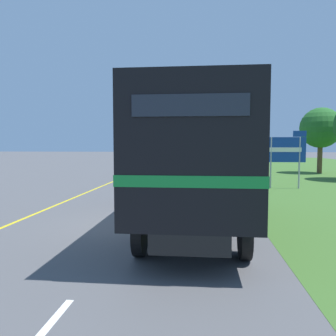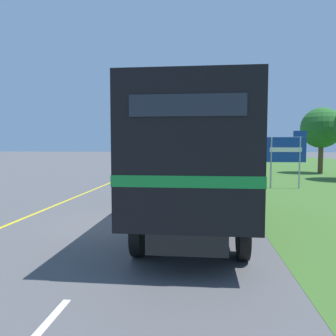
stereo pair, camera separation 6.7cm
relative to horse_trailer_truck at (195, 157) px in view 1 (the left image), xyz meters
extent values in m
plane|color=#515154|center=(-1.79, 0.30, -2.03)|extent=(200.00, 200.00, 0.00)
cube|color=yellow|center=(-5.49, 19.50, -2.02)|extent=(0.12, 67.47, 0.01)
cube|color=white|center=(-1.79, 0.74, -2.02)|extent=(0.12, 2.60, 0.01)
cube|color=white|center=(-1.79, 7.34, -2.02)|extent=(0.12, 2.60, 0.01)
cube|color=white|center=(-1.79, 13.94, -2.02)|extent=(0.12, 2.60, 0.01)
cube|color=white|center=(-1.79, 20.54, -2.02)|extent=(0.12, 2.60, 0.01)
cube|color=white|center=(-1.79, 27.14, -2.02)|extent=(0.12, 2.60, 0.01)
cylinder|color=black|center=(-1.10, 3.79, -1.53)|extent=(0.22, 1.00, 1.00)
cylinder|color=black|center=(1.10, 3.79, -1.53)|extent=(0.22, 1.00, 1.00)
cylinder|color=black|center=(-1.10, -2.46, -1.53)|extent=(0.22, 1.00, 1.00)
cylinder|color=black|center=(1.10, -2.46, -1.53)|extent=(0.22, 1.00, 1.00)
cube|color=black|center=(0.00, 0.30, -1.35)|extent=(1.40, 8.34, 0.36)
cube|color=black|center=(0.00, -0.75, 0.22)|extent=(2.55, 6.24, 2.78)
cube|color=#198C38|center=(0.00, -0.75, -0.26)|extent=(2.57, 6.26, 0.20)
cube|color=#232833|center=(0.00, -3.87, 0.99)|extent=(1.91, 0.03, 0.36)
cube|color=black|center=(0.00, 3.42, -0.22)|extent=(2.45, 2.10, 1.90)
cube|color=#283342|center=(0.00, 4.48, 0.02)|extent=(2.17, 0.03, 0.85)
cylinder|color=black|center=(-4.14, 15.47, -1.70)|extent=(0.16, 0.66, 0.66)
cylinder|color=black|center=(-2.66, 15.47, -1.70)|extent=(0.16, 0.66, 0.66)
cylinder|color=black|center=(-4.14, 12.79, -1.70)|extent=(0.16, 0.66, 0.66)
cylinder|color=black|center=(-2.66, 12.79, -1.70)|extent=(0.16, 0.66, 0.66)
cube|color=white|center=(-3.40, 14.13, -1.30)|extent=(1.80, 4.32, 0.80)
cube|color=#282D38|center=(-3.40, 13.96, -0.56)|extent=(1.55, 2.38, 0.68)
cube|color=red|center=(-4.03, 11.96, -1.16)|extent=(0.20, 0.03, 0.14)
cube|color=red|center=(-2.77, 11.96, -1.16)|extent=(0.20, 0.03, 0.14)
cylinder|color=black|center=(-0.84, 31.97, -1.70)|extent=(0.16, 0.66, 0.66)
cylinder|color=black|center=(0.64, 31.97, -1.70)|extent=(0.16, 0.66, 0.66)
cylinder|color=black|center=(-0.84, 29.28, -1.70)|extent=(0.16, 0.66, 0.66)
cylinder|color=black|center=(0.64, 29.28, -1.70)|extent=(0.16, 0.66, 0.66)
cube|color=white|center=(-0.10, 30.63, -1.28)|extent=(1.80, 4.34, 0.84)
cube|color=#282D38|center=(-0.10, 30.45, -0.51)|extent=(1.55, 2.39, 0.71)
cube|color=red|center=(-0.73, 28.45, -1.13)|extent=(0.20, 0.03, 0.14)
cube|color=red|center=(0.53, 28.45, -1.13)|extent=(0.20, 0.03, 0.14)
cylinder|color=black|center=(-4.55, 44.48, -1.70)|extent=(0.16, 0.66, 0.66)
cylinder|color=black|center=(-3.07, 44.48, -1.70)|extent=(0.16, 0.66, 0.66)
cylinder|color=black|center=(-4.55, 41.98, -1.70)|extent=(0.16, 0.66, 0.66)
cylinder|color=black|center=(-3.07, 41.98, -1.70)|extent=(0.16, 0.66, 0.66)
cube|color=black|center=(-3.81, 43.23, -1.23)|extent=(1.80, 4.03, 0.93)
cube|color=#282D38|center=(-3.81, 43.07, -0.36)|extent=(1.55, 2.22, 0.79)
cube|color=red|center=(-4.44, 41.21, -1.07)|extent=(0.20, 0.03, 0.14)
cube|color=red|center=(-3.18, 41.21, -1.07)|extent=(0.20, 0.03, 0.14)
cylinder|color=#9E9EA3|center=(3.97, 9.07, -0.63)|extent=(0.09, 0.09, 2.79)
cylinder|color=#9E9EA3|center=(5.47, 9.07, -0.63)|extent=(0.09, 0.09, 2.79)
cube|color=navy|center=(4.72, 9.07, 0.08)|extent=(2.15, 0.06, 1.36)
cube|color=navy|center=(5.45, 9.07, 0.94)|extent=(0.69, 0.06, 0.32)
cube|color=silver|center=(4.72, 9.04, 0.08)|extent=(1.68, 0.02, 0.24)
cylinder|color=brown|center=(10.10, 19.39, -0.80)|extent=(0.40, 0.40, 2.45)
sphere|color=#236023|center=(10.10, 19.39, 1.77)|extent=(3.36, 3.36, 3.36)
camera|label=1|loc=(0.19, -9.24, 0.35)|focal=35.00mm
camera|label=2|loc=(0.26, -9.23, 0.35)|focal=35.00mm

